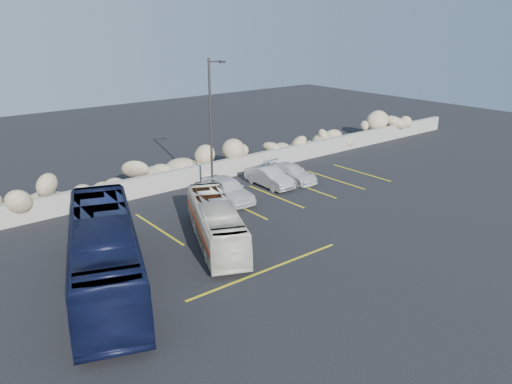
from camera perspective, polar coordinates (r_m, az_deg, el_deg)
ground at (r=21.76m, az=3.67°, el=-8.30°), size 90.00×90.00×0.00m
seawall at (r=30.77m, az=-11.47°, el=0.93°), size 60.00×0.40×1.20m
riprap_pile at (r=31.59m, az=-12.56°, el=2.67°), size 54.00×2.80×2.60m
parking_lines at (r=28.39m, az=3.09°, el=-1.53°), size 18.16×9.36×0.01m
lamppost at (r=28.97m, az=-5.11°, el=7.68°), size 1.14×0.18×8.00m
vintage_bus at (r=23.41m, az=-4.61°, el=-3.53°), size 4.50×7.36×2.03m
tour_coach at (r=20.35m, az=-16.92°, el=-6.69°), size 5.80×10.50×2.87m
car_a at (r=28.93m, az=-3.30°, el=0.33°), size 1.88×4.19×1.40m
car_b at (r=31.43m, az=1.55°, el=1.72°), size 1.32×3.70×1.21m
car_c at (r=32.57m, az=4.03°, el=2.21°), size 1.92×3.94×1.10m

